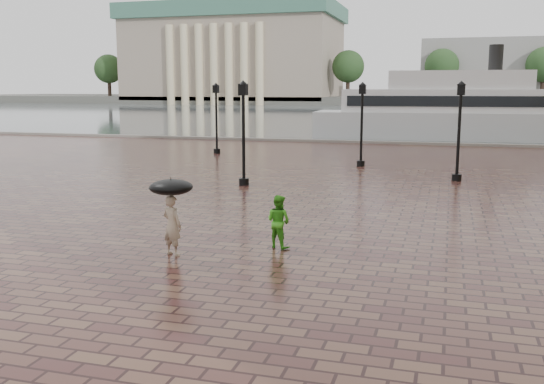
{
  "coord_description": "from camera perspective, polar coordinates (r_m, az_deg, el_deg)",
  "views": [
    {
      "loc": [
        2.61,
        -14.91,
        4.22
      ],
      "look_at": [
        -2.01,
        0.81,
        1.4
      ],
      "focal_mm": 40.0,
      "sensor_mm": 36.0,
      "label": 1
    }
  ],
  "objects": [
    {
      "name": "ground",
      "position": [
        15.71,
        6.25,
        -5.87
      ],
      "size": [
        300.0,
        300.0,
        0.0
      ],
      "primitive_type": "plane",
      "color": "#3A1C1A",
      "rests_on": "ground"
    },
    {
      "name": "quay_edge",
      "position": [
        47.17,
        13.17,
        4.38
      ],
      "size": [
        80.0,
        0.6,
        0.3
      ],
      "primitive_type": "cube",
      "color": "slate",
      "rests_on": "ground"
    },
    {
      "name": "far_trees",
      "position": [
        153.02,
        15.7,
        11.36
      ],
      "size": [
        188.0,
        8.0,
        13.5
      ],
      "color": "#2D2119",
      "rests_on": "ground"
    },
    {
      "name": "far_shore",
      "position": [
        174.96,
        15.68,
        8.35
      ],
      "size": [
        300.0,
        60.0,
        2.0
      ],
      "primitive_type": "cube",
      "color": "#4C4C47",
      "rests_on": "ground"
    },
    {
      "name": "umbrella",
      "position": [
        15.39,
        -9.48,
        0.45
      ],
      "size": [
        1.1,
        1.1,
        1.11
      ],
      "color": "black",
      "rests_on": "ground"
    },
    {
      "name": "museum",
      "position": [
        169.88,
        -3.58,
        13.02
      ],
      "size": [
        57.0,
        32.5,
        26.0
      ],
      "color": "gray",
      "rests_on": "ground"
    },
    {
      "name": "ferry_near",
      "position": [
        52.92,
        17.03,
        7.27
      ],
      "size": [
        23.65,
        7.0,
        7.66
      ],
      "rotation": [
        0.0,
        0.0,
        0.06
      ],
      "color": "#BABABA",
      "rests_on": "ground"
    },
    {
      "name": "child_pedestrian",
      "position": [
        16.13,
        0.62,
        -2.78
      ],
      "size": [
        0.85,
        0.76,
        1.43
      ],
      "primitive_type": "imported",
      "rotation": [
        0.0,
        0.0,
        2.76
      ],
      "color": "#399B1C",
      "rests_on": "ground"
    },
    {
      "name": "harbour_water",
      "position": [
        107.02,
        15.08,
        7.18
      ],
      "size": [
        240.0,
        240.0,
        0.0
      ],
      "primitive_type": "plane",
      "color": "#495458",
      "rests_on": "ground"
    },
    {
      "name": "adult_pedestrian",
      "position": [
        15.58,
        -9.38,
        -3.12
      ],
      "size": [
        0.66,
        0.54,
        1.56
      ],
      "primitive_type": "imported",
      "rotation": [
        0.0,
        0.0,
        2.81
      ],
      "color": "tan",
      "rests_on": "ground"
    },
    {
      "name": "street_lamps",
      "position": [
        32.83,
        9.03,
        6.34
      ],
      "size": [
        21.44,
        14.44,
        4.4
      ],
      "color": "black",
      "rests_on": "ground"
    }
  ]
}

